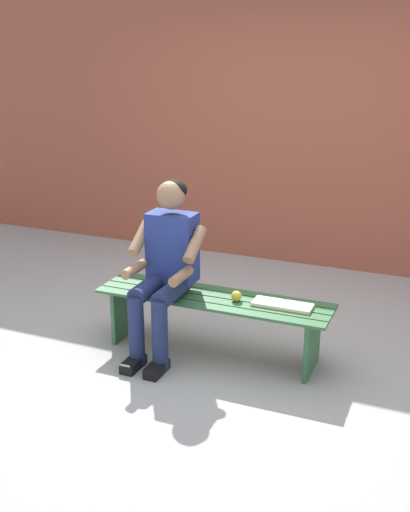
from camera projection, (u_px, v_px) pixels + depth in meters
name	position (u px, v px, depth m)	size (l,w,h in m)	color
ground_plane	(15.00, 394.00, 4.02)	(10.00, 7.00, 0.04)	#9E9E99
brick_wall	(253.00, 119.00, 6.23)	(9.50, 0.24, 2.81)	#9E4C38
bench_near	(213.00, 310.00, 4.42)	(1.68, 0.43, 0.43)	#2D6038
person_seated	(165.00, 262.00, 4.34)	(0.50, 0.69, 1.24)	navy
apple	(236.00, 296.00, 4.30)	(0.07, 0.07, 0.07)	gold
book_open	(282.00, 305.00, 4.22)	(0.41, 0.16, 0.02)	white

